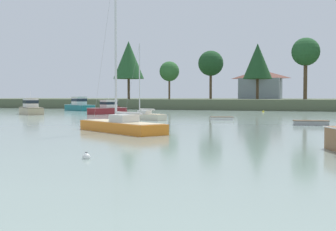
% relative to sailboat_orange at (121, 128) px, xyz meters
% --- Properties ---
extents(far_shore_bank, '(185.27, 56.26, 2.12)m').
position_rel_sailboat_orange_xyz_m(far_shore_bank, '(2.86, 83.40, 0.78)').
color(far_shore_bank, '#4C563D').
rests_on(far_shore_bank, ground).
extents(sailboat_orange, '(8.94, 6.82, 13.70)m').
position_rel_sailboat_orange_xyz_m(sailboat_orange, '(0.00, 0.00, 0.00)').
color(sailboat_orange, orange).
rests_on(sailboat_orange, ground).
extents(dinghy_white, '(2.88, 2.21, 0.51)m').
position_rel_sailboat_orange_xyz_m(dinghy_white, '(2.80, 20.24, -0.15)').
color(dinghy_white, white).
rests_on(dinghy_white, ground).
extents(cruiser_maroon, '(4.46, 7.45, 3.70)m').
position_rel_sailboat_orange_xyz_m(cruiser_maroon, '(-17.88, 31.83, 0.21)').
color(cruiser_maroon, maroon).
rests_on(cruiser_maroon, ground).
extents(cruiser_teal, '(8.56, 6.56, 4.79)m').
position_rel_sailboat_orange_xyz_m(cruiser_teal, '(-31.64, 44.29, 0.29)').
color(cruiser_teal, '#196B70').
rests_on(cruiser_teal, ground).
extents(cruiser_sand, '(7.39, 6.76, 4.27)m').
position_rel_sailboat_orange_xyz_m(cruiser_sand, '(-28.71, 26.24, 0.31)').
color(cruiser_sand, tan).
rests_on(cruiser_sand, ground).
extents(dinghy_grey, '(3.48, 2.07, 0.63)m').
position_rel_sailboat_orange_xyz_m(dinghy_grey, '(13.03, 13.86, -0.13)').
color(dinghy_grey, gray).
rests_on(dinghy_grey, ground).
extents(sailboat_cream, '(6.40, 3.75, 9.33)m').
position_rel_sailboat_orange_xyz_m(sailboat_cream, '(-5.88, 17.23, -0.07)').
color(sailboat_cream, beige).
rests_on(sailboat_cream, ground).
extents(mooring_buoy_white, '(0.35, 0.35, 0.41)m').
position_rel_sailboat_orange_xyz_m(mooring_buoy_white, '(5.34, -13.93, -0.22)').
color(mooring_buoy_white, white).
rests_on(mooring_buoy_white, ground).
extents(mooring_buoy_yellow, '(0.36, 0.36, 0.41)m').
position_rel_sailboat_orange_xyz_m(mooring_buoy_yellow, '(2.96, 49.20, -0.22)').
color(mooring_buoy_yellow, yellow).
rests_on(mooring_buoy_yellow, ground).
extents(shore_tree_right, '(4.40, 4.40, 8.39)m').
position_rel_sailboat_orange_xyz_m(shore_tree_right, '(-20.07, 63.60, 7.99)').
color(shore_tree_right, brown).
rests_on(shore_tree_right, far_shore_bank).
extents(shore_tree_inland_c, '(6.40, 6.40, 12.33)m').
position_rel_sailboat_orange_xyz_m(shore_tree_inland_c, '(-1.69, 70.16, 10.21)').
color(shore_tree_inland_c, brown).
rests_on(shore_tree_inland_c, far_shore_bank).
extents(shore_tree_center_right, '(5.93, 5.93, 13.05)m').
position_rel_sailboat_orange_xyz_m(shore_tree_center_right, '(8.53, 69.62, 11.78)').
color(shore_tree_center_right, brown).
rests_on(shore_tree_center_right, far_shore_bank).
extents(shore_tree_right_mid, '(6.21, 6.21, 11.89)m').
position_rel_sailboat_orange_xyz_m(shore_tree_right_mid, '(-14.47, 77.65, 10.56)').
color(shore_tree_right_mid, brown).
rests_on(shore_tree_right_mid, far_shore_bank).
extents(shore_tree_far_left, '(6.83, 6.83, 12.92)m').
position_rel_sailboat_orange_xyz_m(shore_tree_far_left, '(-28.72, 60.78, 10.56)').
color(shore_tree_far_left, brown).
rests_on(shore_tree_far_left, far_shore_bank).
extents(cottage_eastern, '(10.80, 7.35, 7.33)m').
position_rel_sailboat_orange_xyz_m(cottage_eastern, '(-3.32, 84.23, 5.62)').
color(cottage_eastern, gray).
rests_on(cottage_eastern, far_shore_bank).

